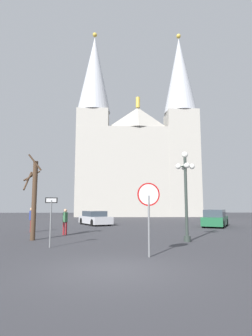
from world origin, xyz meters
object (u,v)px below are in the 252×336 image
Objects in this scene: street_lamp at (186,186)px; bare_tree at (34,197)px; parked_car_near_green at (215,219)px; one_way_arrow_sign at (51,216)px; parked_car_far_silver at (95,218)px; pedestrian_standing at (65,219)px; stop_sign at (149,204)px; cathedral at (137,156)px; pedestrian_walking at (31,217)px.

street_lamp reaches higher than bare_tree.
street_lamp reaches higher than parked_car_near_green.
one_way_arrow_sign reaches higher than parked_car_far_silver.
one_way_arrow_sign is at bearing -164.95° from street_lamp.
street_lamp is at bearing -26.22° from pedestrian_standing.
stop_sign is 1.66× the size of pedestrian_standing.
cathedral is 14.40× the size of one_way_arrow_sign.
parked_car_near_green is (7.51, 14.25, -1.28)m from stop_sign.
one_way_arrow_sign is 0.47× the size of parked_car_near_green.
stop_sign reaches higher than pedestrian_walking.
parked_car_near_green is (5.32, -24.02, -9.96)m from cathedral.
pedestrian_standing reaches higher than parked_car_near_green.
one_way_arrow_sign is 1.32× the size of pedestrian_walking.
cathedral is 35.09m from bare_tree.
one_way_arrow_sign is 7.87m from pedestrian_walking.
stop_sign is 0.59× the size of bare_tree.
pedestrian_standing is at bearing -34.70° from pedestrian_walking.
pedestrian_walking is at bearing 151.26° from street_lamp.
pedestrian_walking is at bearing -108.50° from cathedral.
cathedral reaches higher than parked_car_far_silver.
street_lamp is 11.41m from pedestrian_walking.
stop_sign is 0.58× the size of street_lamp.
parked_car_near_green is at bearing 44.94° from one_way_arrow_sign.
stop_sign is 1.61× the size of pedestrian_walking.
cathedral reaches higher than bare_tree.
pedestrian_walking is (-9.87, 5.41, -1.88)m from street_lamp.
stop_sign reaches higher than pedestrian_standing.
cathedral reaches higher than one_way_arrow_sign.
cathedral reaches higher than pedestrian_standing.
parked_car_near_green is at bearing -77.51° from cathedral.
one_way_arrow_sign is 0.48× the size of bare_tree.
street_lamp is 14.03m from parked_car_far_silver.
street_lamp is at bearing -64.82° from parked_car_far_silver.
parked_car_far_silver is 9.11m from pedestrian_standing.
cathedral is 6.89× the size of bare_tree.
parked_car_far_silver is (-5.57, -21.45, -10.02)m from cathedral.
pedestrian_walking is (-3.08, 7.24, -0.36)m from one_way_arrow_sign.
parked_car_far_silver is 8.16m from pedestrian_walking.
parked_car_near_green is 11.20m from parked_car_far_silver.
bare_tree is 2.75× the size of pedestrian_walking.
cathedral is at bearing 75.43° from parked_car_far_silver.
cathedral is 6.73× the size of parked_car_near_green.
bare_tree is 3.24m from pedestrian_standing.
cathedral is 11.78× the size of stop_sign.
one_way_arrow_sign is 0.47× the size of street_lamp.
stop_sign is at bearing -52.84° from pedestrian_walking.
one_way_arrow_sign is 5.35m from pedestrian_standing.
bare_tree reaches higher than pedestrian_walking.
pedestrian_walking is (-9.56, -28.56, -9.61)m from cathedral.
pedestrian_walking is at bearing 113.06° from one_way_arrow_sign.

